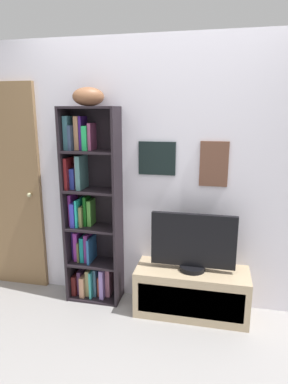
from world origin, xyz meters
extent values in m
cube|color=silver|center=(0.00, 1.13, 1.18)|extent=(4.80, 0.06, 2.36)
cube|color=black|center=(-0.05, 1.09, 1.34)|extent=(0.32, 0.02, 0.29)
cube|color=gray|center=(-0.05, 1.09, 1.34)|extent=(0.27, 0.01, 0.24)
cube|color=brown|center=(0.44, 1.09, 1.31)|extent=(0.24, 0.02, 0.38)
cube|color=#95AABA|center=(0.44, 1.09, 1.31)|extent=(0.19, 0.01, 0.33)
cube|color=black|center=(-0.85, 0.97, 0.89)|extent=(0.02, 0.26, 1.78)
cube|color=black|center=(-0.38, 0.97, 0.89)|extent=(0.02, 0.26, 1.78)
cube|color=black|center=(-0.61, 1.10, 0.89)|extent=(0.49, 0.01, 1.78)
cube|color=black|center=(-0.61, 0.97, 0.01)|extent=(0.45, 0.25, 0.02)
cube|color=black|center=(-0.61, 0.97, 0.36)|extent=(0.45, 0.25, 0.02)
cube|color=black|center=(-0.61, 0.97, 0.71)|extent=(0.45, 0.25, 0.02)
cube|color=black|center=(-0.61, 0.97, 1.06)|extent=(0.45, 0.25, 0.02)
cube|color=black|center=(-0.61, 0.97, 1.40)|extent=(0.45, 0.25, 0.02)
cube|color=black|center=(-0.61, 0.97, 1.77)|extent=(0.45, 0.25, 0.02)
cube|color=#501616|center=(-0.81, 1.00, 0.12)|extent=(0.04, 0.19, 0.20)
cube|color=#5A335D|center=(-0.77, 1.01, 0.14)|extent=(0.04, 0.16, 0.23)
cube|color=tan|center=(-0.72, 0.99, 0.12)|extent=(0.04, 0.21, 0.20)
cube|color=tan|center=(-0.68, 1.01, 0.15)|extent=(0.04, 0.17, 0.25)
cube|color=teal|center=(-0.64, 0.99, 0.15)|extent=(0.02, 0.21, 0.26)
cube|color=#33586D|center=(-0.61, 1.01, 0.16)|extent=(0.03, 0.16, 0.27)
cube|color=#953A2A|center=(-0.57, 1.02, 0.11)|extent=(0.03, 0.15, 0.19)
cube|color=#8B70B9|center=(-0.53, 0.99, 0.16)|extent=(0.04, 0.19, 0.29)
cube|color=#A36177|center=(-0.49, 1.02, 0.16)|extent=(0.04, 0.14, 0.27)
cube|color=navy|center=(-0.82, 1.02, 0.51)|extent=(0.03, 0.13, 0.29)
cube|color=purple|center=(-0.78, 1.01, 0.51)|extent=(0.04, 0.16, 0.28)
cube|color=brown|center=(-0.75, 1.00, 0.46)|extent=(0.02, 0.18, 0.19)
cube|color=#127777|center=(-0.72, 1.00, 0.49)|extent=(0.04, 0.18, 0.24)
cube|color=#63256C|center=(-0.68, 1.00, 0.50)|extent=(0.04, 0.17, 0.27)
cube|color=#265993|center=(-0.64, 0.99, 0.49)|extent=(0.02, 0.21, 0.24)
cube|color=purple|center=(-0.82, 1.01, 0.86)|extent=(0.03, 0.17, 0.29)
cube|color=#3A3DC6|center=(-0.78, 0.99, 0.83)|extent=(0.04, 0.20, 0.22)
cube|color=#1FB5A5|center=(-0.75, 0.99, 0.84)|extent=(0.02, 0.20, 0.25)
cube|color=olive|center=(-0.72, 1.00, 0.81)|extent=(0.03, 0.18, 0.19)
cube|color=#105714|center=(-0.68, 1.02, 0.85)|extent=(0.03, 0.15, 0.27)
cube|color=#4F9B3A|center=(-0.65, 1.02, 0.84)|extent=(0.03, 0.14, 0.24)
cube|color=maroon|center=(-0.82, 0.98, 1.21)|extent=(0.03, 0.21, 0.28)
cube|color=#273698|center=(-0.78, 1.01, 1.16)|extent=(0.04, 0.17, 0.18)
cube|color=#905663|center=(-0.75, 1.01, 1.21)|extent=(0.02, 0.15, 0.28)
cube|color=slate|center=(-0.71, 0.99, 1.22)|extent=(0.04, 0.20, 0.30)
cube|color=#386A77|center=(-0.81, 1.00, 1.56)|extent=(0.04, 0.18, 0.29)
cube|color=#30405E|center=(-0.77, 0.99, 1.52)|extent=(0.03, 0.20, 0.21)
cube|color=tan|center=(-0.73, 1.02, 1.56)|extent=(0.04, 0.15, 0.29)
cube|color=#3C1970|center=(-0.69, 1.01, 1.56)|extent=(0.02, 0.15, 0.29)
cube|color=#25BE63|center=(-0.65, 1.01, 1.52)|extent=(0.04, 0.17, 0.21)
cube|color=#A64A77|center=(-0.61, 1.02, 1.53)|extent=(0.03, 0.15, 0.23)
ellipsoid|color=brown|center=(-0.61, 0.97, 1.86)|extent=(0.31, 0.27, 0.16)
cube|color=tan|center=(0.30, 0.91, 0.21)|extent=(0.97, 0.38, 0.41)
cube|color=#827157|center=(0.30, 0.73, 0.21)|extent=(0.87, 0.01, 0.26)
cylinder|color=black|center=(0.30, 0.91, 0.43)|extent=(0.22, 0.22, 0.04)
cube|color=black|center=(0.30, 0.91, 0.68)|extent=(0.71, 0.04, 0.46)
cube|color=silver|center=(0.30, 0.90, 0.68)|extent=(0.67, 0.01, 0.42)
cube|color=olive|center=(-1.59, 1.08, 1.00)|extent=(0.82, 0.04, 2.01)
cube|color=brown|center=(-1.59, 1.06, 0.56)|extent=(0.53, 0.01, 0.72)
sphere|color=tan|center=(-1.28, 1.03, 0.96)|extent=(0.04, 0.04, 0.04)
camera|label=1|loc=(0.45, -1.74, 1.74)|focal=31.06mm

